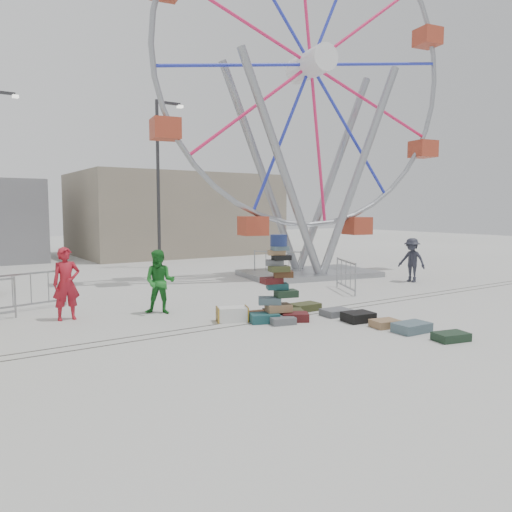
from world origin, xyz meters
TOP-DOWN VIEW (x-y plane):
  - ground at (0.00, 0.00)m, footprint 90.00×90.00m
  - track_line_near at (0.00, 0.60)m, footprint 40.00×0.04m
  - track_line_far at (0.00, 1.00)m, footprint 40.00×0.04m
  - building_right at (7.00, 20.00)m, footprint 12.00×8.00m
  - lamp_post_right at (3.09, 13.00)m, footprint 1.41×0.25m
  - suitcase_tower at (1.01, 0.54)m, footprint 1.73×1.43m
  - ferris_wheel at (7.12, 6.66)m, footprint 13.20×4.18m
  - steamer_trunk at (-0.04, 1.08)m, footprint 0.90×0.71m
  - row_case_0 at (2.38, 1.11)m, footprint 0.83×0.52m
  - row_case_1 at (2.65, 0.12)m, footprint 0.79×0.62m
  - row_case_2 at (2.63, -0.72)m, footprint 0.81×0.67m
  - row_case_3 at (2.73, -1.52)m, footprint 0.71×0.59m
  - row_case_4 at (2.88, -2.19)m, footprint 0.87×0.59m
  - row_case_5 at (2.97, -3.17)m, footprint 0.83×0.63m
  - barricade_dummy_c at (-4.04, 5.44)m, footprint 1.97×0.54m
  - barricade_wheel_front at (5.63, 2.87)m, footprint 0.96×1.84m
  - barricade_wheel_back at (5.96, 7.34)m, footprint 1.41×1.55m
  - pedestrian_red at (-3.49, 3.61)m, footprint 0.69×0.46m
  - pedestrian_green at (-1.19, 3.00)m, footprint 1.08×1.04m
  - pedestrian_grey at (9.40, 3.11)m, footprint 0.84×1.21m

SIDE VIEW (x-z plane):
  - ground at x=0.00m, z-range 0.00..0.00m
  - track_line_near at x=0.00m, z-range 0.00..0.01m
  - track_line_far at x=0.00m, z-range 0.00..0.01m
  - row_case_1 at x=2.65m, z-range 0.00..0.18m
  - row_case_5 at x=2.97m, z-range 0.00..0.18m
  - row_case_3 at x=2.73m, z-range 0.00..0.18m
  - row_case_0 at x=2.38m, z-range 0.00..0.21m
  - row_case_4 at x=2.88m, z-range 0.00..0.22m
  - row_case_2 at x=2.63m, z-range 0.00..0.24m
  - steamer_trunk at x=-0.04m, z-range 0.00..0.37m
  - barricade_dummy_c at x=-4.04m, z-range 0.00..1.10m
  - barricade_wheel_front at x=5.63m, z-range 0.00..1.10m
  - barricade_wheel_back at x=5.96m, z-range 0.00..1.10m
  - suitcase_tower at x=1.01m, z-range -0.49..1.72m
  - pedestrian_grey at x=9.40m, z-range 0.00..1.72m
  - pedestrian_green at x=-1.19m, z-range 0.00..1.76m
  - pedestrian_red at x=-3.49m, z-range 0.00..1.89m
  - building_right at x=7.00m, z-range 0.00..5.00m
  - lamp_post_right at x=3.09m, z-range 0.48..8.48m
  - ferris_wheel at x=7.12m, z-range -0.12..15.39m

